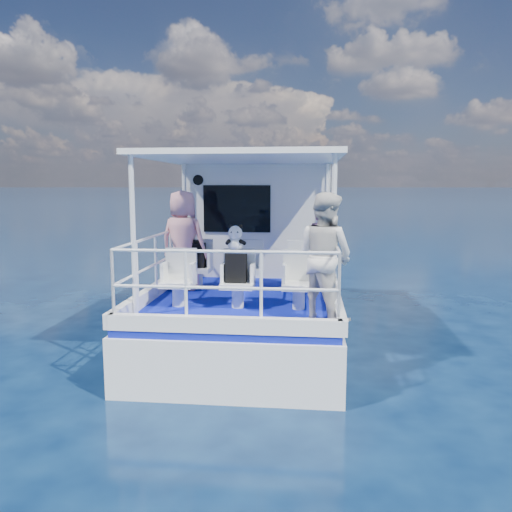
{
  "coord_description": "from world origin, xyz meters",
  "views": [
    {
      "loc": [
        1.02,
        -8.25,
        2.68
      ],
      "look_at": [
        0.2,
        -0.4,
        1.58
      ],
      "focal_mm": 35.0,
      "sensor_mm": 36.0,
      "label": 1
    }
  ],
  "objects_px": {
    "passenger_port_fwd": "(183,240)",
    "backpack_center": "(236,267)",
    "passenger_stbd_aft": "(325,257)",
    "panda": "(236,238)"
  },
  "relations": [
    {
      "from": "backpack_center",
      "to": "passenger_stbd_aft",
      "type": "bearing_deg",
      "value": -22.36
    },
    {
      "from": "passenger_stbd_aft",
      "to": "backpack_center",
      "type": "bearing_deg",
      "value": 19.9
    },
    {
      "from": "panda",
      "to": "passenger_port_fwd",
      "type": "bearing_deg",
      "value": 132.03
    },
    {
      "from": "passenger_port_fwd",
      "to": "panda",
      "type": "bearing_deg",
      "value": 144.63
    },
    {
      "from": "passenger_stbd_aft",
      "to": "panda",
      "type": "bearing_deg",
      "value": 19.38
    },
    {
      "from": "passenger_port_fwd",
      "to": "backpack_center",
      "type": "height_order",
      "value": "passenger_port_fwd"
    },
    {
      "from": "passenger_stbd_aft",
      "to": "backpack_center",
      "type": "height_order",
      "value": "passenger_stbd_aft"
    },
    {
      "from": "passenger_port_fwd",
      "to": "passenger_stbd_aft",
      "type": "bearing_deg",
      "value": 156.15
    },
    {
      "from": "passenger_stbd_aft",
      "to": "panda",
      "type": "distance_m",
      "value": 1.4
    },
    {
      "from": "passenger_stbd_aft",
      "to": "panda",
      "type": "relative_size",
      "value": 4.34
    }
  ]
}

